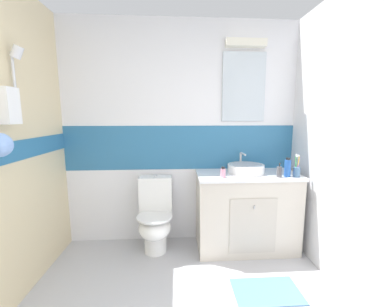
# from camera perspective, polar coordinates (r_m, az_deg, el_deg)

# --- Properties ---
(wall_back_tiled) EXTENTS (3.20, 0.20, 2.50)m
(wall_back_tiled) POSITION_cam_1_polar(r_m,az_deg,el_deg) (2.81, -2.34, 4.74)
(wall_back_tiled) COLOR white
(wall_back_tiled) RESTS_ON ground_plane
(wall_right_plain) EXTENTS (0.10, 3.48, 2.50)m
(wall_right_plain) POSITION_cam_1_polar(r_m,az_deg,el_deg) (2.11, 38.18, 1.26)
(wall_right_plain) COLOR white
(wall_right_plain) RESTS_ON ground_plane
(vanity_cabinet) EXTENTS (1.08, 0.54, 0.85)m
(vanity_cabinet) POSITION_cam_1_polar(r_m,az_deg,el_deg) (2.81, 12.52, -13.00)
(vanity_cabinet) COLOR beige
(vanity_cabinet) RESTS_ON ground_plane
(sink_basin) EXTENTS (0.39, 0.44, 0.20)m
(sink_basin) POSITION_cam_1_polar(r_m,az_deg,el_deg) (2.70, 12.50, -3.36)
(sink_basin) COLOR white
(sink_basin) RESTS_ON vanity_cabinet
(toilet) EXTENTS (0.37, 0.50, 0.81)m
(toilet) POSITION_cam_1_polar(r_m,az_deg,el_deg) (2.75, -8.62, -14.56)
(toilet) COLOR white
(toilet) RESTS_ON ground_plane
(toothbrush_cup) EXTENTS (0.07, 0.07, 0.23)m
(toothbrush_cup) POSITION_cam_1_polar(r_m,az_deg,el_deg) (2.68, 23.37, -3.71)
(toothbrush_cup) COLOR #4C7299
(toothbrush_cup) RESTS_ON vanity_cabinet
(soap_dispenser) EXTENTS (0.05, 0.05, 0.15)m
(soap_dispenser) POSITION_cam_1_polar(r_m,az_deg,el_deg) (2.59, 19.78, -4.05)
(soap_dispenser) COLOR #4C4C51
(soap_dispenser) RESTS_ON vanity_cabinet
(lotion_bottle_short) EXTENTS (0.05, 0.05, 0.11)m
(lotion_bottle_short) POSITION_cam_1_polar(r_m,az_deg,el_deg) (2.45, 7.29, -4.46)
(lotion_bottle_short) COLOR pink
(lotion_bottle_short) RESTS_ON vanity_cabinet
(shampoo_bottle_tall) EXTENTS (0.06, 0.06, 0.19)m
(shampoo_bottle_tall) POSITION_cam_1_polar(r_m,az_deg,el_deg) (2.64, 21.51, -3.12)
(shampoo_bottle_tall) COLOR #2659B2
(shampoo_bottle_tall) RESTS_ON vanity_cabinet
(bath_mat) EXTENTS (0.56, 0.34, 0.01)m
(bath_mat) POSITION_cam_1_polar(r_m,az_deg,el_deg) (2.42, 17.11, -28.53)
(bath_mat) COLOR #4C7299
(bath_mat) RESTS_ON ground_plane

